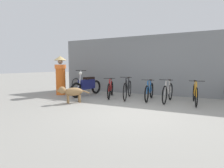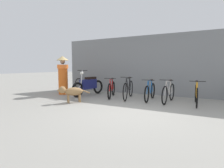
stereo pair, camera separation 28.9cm
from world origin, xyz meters
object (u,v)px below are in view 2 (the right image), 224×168
at_px(stray_dog, 71,92).
at_px(bicycle_1, 128,89).
at_px(bicycle_0, 111,89).
at_px(person_in_robes, 63,74).
at_px(bicycle_2, 150,92).
at_px(bicycle_4, 196,95).
at_px(bicycle_3, 169,93).
at_px(motorcycle, 88,85).
at_px(spare_tire_left, 79,84).

bearing_deg(stray_dog, bicycle_1, 178.17).
bearing_deg(bicycle_0, person_in_robes, -101.18).
xyz_separation_m(bicycle_2, bicycle_4, (1.58, -0.07, 0.02)).
bearing_deg(bicycle_2, bicycle_1, -90.44).
relative_size(bicycle_0, bicycle_4, 0.93).
height_order(bicycle_3, motorcycle, motorcycle).
xyz_separation_m(bicycle_3, motorcycle, (-3.44, -0.04, 0.11)).
height_order(stray_dog, spare_tire_left, spare_tire_left).
xyz_separation_m(bicycle_2, motorcycle, (-2.75, -0.10, 0.13)).
bearing_deg(bicycle_1, bicycle_3, 79.23).
distance_m(bicycle_0, person_in_robes, 2.48).
relative_size(bicycle_0, bicycle_3, 0.96).
bearing_deg(bicycle_1, motorcycle, -97.54).
height_order(bicycle_0, bicycle_2, bicycle_0).
bearing_deg(bicycle_0, motorcycle, -107.02).
relative_size(motorcycle, person_in_robes, 1.11).
height_order(bicycle_1, bicycle_2, bicycle_1).
bearing_deg(motorcycle, bicycle_2, 100.21).
relative_size(bicycle_4, person_in_robes, 0.95).
bearing_deg(bicycle_4, bicycle_3, -94.36).
distance_m(stray_dog, spare_tire_left, 3.44).
bearing_deg(stray_dog, bicycle_0, -165.19).
bearing_deg(bicycle_1, stray_dog, -52.23).
relative_size(bicycle_3, spare_tire_left, 2.49).
height_order(bicycle_1, motorcycle, motorcycle).
xyz_separation_m(motorcycle, person_in_robes, (-1.23, -0.26, 0.49)).
bearing_deg(bicycle_4, motorcycle, -93.35).
xyz_separation_m(bicycle_3, stray_dog, (-3.06, -1.61, 0.05)).
height_order(bicycle_3, stray_dog, bicycle_3).
bearing_deg(bicycle_3, motorcycle, -84.27).
bearing_deg(bicycle_2, bicycle_4, 85.26).
height_order(bicycle_3, person_in_robes, person_in_robes).
xyz_separation_m(bicycle_1, spare_tire_left, (-3.42, 1.22, -0.05)).
bearing_deg(person_in_robes, motorcycle, 164.72).
xyz_separation_m(bicycle_4, motorcycle, (-4.33, -0.03, 0.11)).
bearing_deg(person_in_robes, bicycle_3, 156.34).
relative_size(motorcycle, spare_tire_left, 3.01).
bearing_deg(bicycle_1, bicycle_0, -95.68).
bearing_deg(person_in_robes, bicycle_2, 157.81).
height_order(person_in_robes, spare_tire_left, person_in_robes).
xyz_separation_m(bicycle_3, person_in_robes, (-4.67, -0.31, 0.61)).
bearing_deg(person_in_robes, stray_dog, 113.50).
bearing_deg(spare_tire_left, bicycle_0, -25.37).
height_order(stray_dog, person_in_robes, person_in_robes).
relative_size(bicycle_1, motorcycle, 0.88).
height_order(motorcycle, spare_tire_left, motorcycle).
bearing_deg(person_in_robes, spare_tire_left, -106.33).
distance_m(bicycle_0, bicycle_3, 2.29).
xyz_separation_m(bicycle_2, bicycle_3, (0.69, -0.06, 0.01)).
distance_m(bicycle_4, stray_dog, 4.27).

